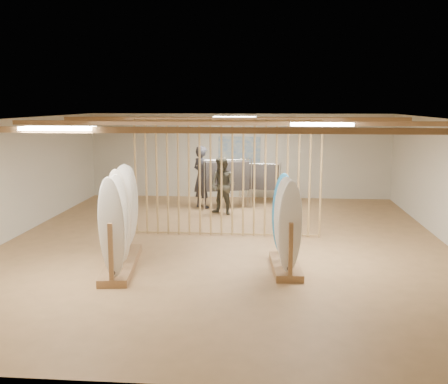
# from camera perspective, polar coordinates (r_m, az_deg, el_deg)

# --- Properties ---
(floor) EXTENTS (12.00, 12.00, 0.00)m
(floor) POSITION_cam_1_polar(r_m,az_deg,el_deg) (11.88, 0.00, -5.71)
(floor) COLOR tan
(floor) RESTS_ON ground
(ceiling) EXTENTS (12.00, 12.00, 0.00)m
(ceiling) POSITION_cam_1_polar(r_m,az_deg,el_deg) (11.46, 0.00, 7.91)
(ceiling) COLOR gray
(ceiling) RESTS_ON ground
(wall_back) EXTENTS (12.00, 0.00, 12.00)m
(wall_back) POSITION_cam_1_polar(r_m,az_deg,el_deg) (17.53, 1.67, 3.94)
(wall_back) COLOR beige
(wall_back) RESTS_ON ground
(wall_front) EXTENTS (12.00, 0.00, 12.00)m
(wall_front) POSITION_cam_1_polar(r_m,az_deg,el_deg) (5.78, -5.12, -8.08)
(wall_front) COLOR beige
(wall_front) RESTS_ON ground
(wall_left) EXTENTS (0.00, 12.00, 12.00)m
(wall_left) POSITION_cam_1_polar(r_m,az_deg,el_deg) (13.00, -22.53, 1.19)
(wall_left) COLOR beige
(wall_left) RESTS_ON ground
(ceiling_slats) EXTENTS (9.50, 6.12, 0.10)m
(ceiling_slats) POSITION_cam_1_polar(r_m,az_deg,el_deg) (11.46, 0.00, 7.51)
(ceiling_slats) COLOR #996F45
(ceiling_slats) RESTS_ON ground
(light_panels) EXTENTS (1.20, 0.35, 0.06)m
(light_panels) POSITION_cam_1_polar(r_m,az_deg,el_deg) (11.46, 0.00, 7.61)
(light_panels) COLOR white
(light_panels) RESTS_ON ground
(bamboo_partition) EXTENTS (4.45, 0.05, 2.78)m
(bamboo_partition) POSITION_cam_1_polar(r_m,az_deg,el_deg) (12.38, 0.32, 1.54)
(bamboo_partition) COLOR tan
(bamboo_partition) RESTS_ON ground
(poster) EXTENTS (1.40, 0.03, 0.90)m
(poster) POSITION_cam_1_polar(r_m,az_deg,el_deg) (17.49, 1.67, 4.59)
(poster) COLOR #2D5D9E
(poster) RESTS_ON ground
(rack_left) EXTENTS (0.83, 2.42, 1.91)m
(rack_left) POSITION_cam_1_polar(r_m,az_deg,el_deg) (10.28, -11.19, -4.59)
(rack_left) COLOR #996F45
(rack_left) RESTS_ON floor
(rack_right) EXTENTS (0.62, 1.60, 1.82)m
(rack_right) POSITION_cam_1_polar(r_m,az_deg,el_deg) (10.04, 6.77, -5.05)
(rack_right) COLOR #996F45
(rack_right) RESTS_ON floor
(clothing_rack_a) EXTENTS (1.37, 0.71, 1.52)m
(clothing_rack_a) POSITION_cam_1_polar(r_m,az_deg,el_deg) (15.69, 0.29, 1.76)
(clothing_rack_a) COLOR silver
(clothing_rack_a) RESTS_ON floor
(clothing_rack_b) EXTENTS (1.22, 0.51, 1.33)m
(clothing_rack_b) POSITION_cam_1_polar(r_m,az_deg,el_deg) (16.40, 3.94, 1.64)
(clothing_rack_b) COLOR silver
(clothing_rack_b) RESTS_ON floor
(shopper_a) EXTENTS (0.94, 0.91, 2.14)m
(shopper_a) POSITION_cam_1_polar(r_m,az_deg,el_deg) (15.80, -2.41, 2.10)
(shopper_a) COLOR #2B2C33
(shopper_a) RESTS_ON floor
(shopper_b) EXTENTS (1.12, 1.03, 1.86)m
(shopper_b) POSITION_cam_1_polar(r_m,az_deg,el_deg) (14.85, -0.13, 1.07)
(shopper_b) COLOR #3F3D31
(shopper_b) RESTS_ON floor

